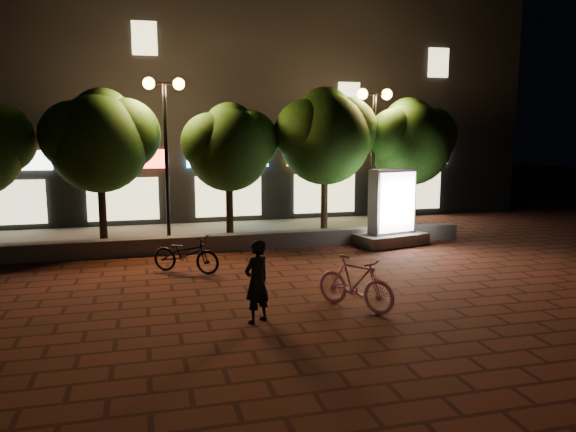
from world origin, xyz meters
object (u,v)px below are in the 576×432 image
object	(u,v)px
street_lamp_left	(165,118)
street_lamp_right	(374,124)
tree_mid	(230,144)
scooter_pink	(355,283)
tree_left	(101,137)
tree_right	(326,133)
tree_far_right	(411,139)
ad_kiosk	(391,215)
scooter_parked	(186,254)
rider	(257,281)

from	to	relation	value
street_lamp_left	street_lamp_right	distance (m)	7.00
tree_mid	scooter_pink	world-z (taller)	tree_mid
tree_mid	street_lamp_right	bearing A→B (deg)	-3.04
street_lamp_right	tree_mid	bearing A→B (deg)	176.96
street_lamp_left	scooter_pink	size ratio (longest dim) A/B	2.83
tree_left	scooter_pink	xyz separation A→B (m)	(5.36, -7.72, -2.90)
tree_right	tree_far_right	size ratio (longest dim) A/B	1.06
ad_kiosk	scooter_pink	distance (m)	6.69
street_lamp_right	street_lamp_left	bearing A→B (deg)	180.00
tree_right	tree_far_right	distance (m)	3.20
ad_kiosk	scooter_parked	xyz separation A→B (m)	(-6.64, -1.83, -0.50)
street_lamp_left	rider	distance (m)	8.48
tree_far_right	scooter_pink	bearing A→B (deg)	-123.64
street_lamp_left	street_lamp_right	world-z (taller)	street_lamp_left
street_lamp_left	tree_mid	bearing A→B (deg)	7.31
scooter_pink	scooter_parked	bearing A→B (deg)	94.02
tree_left	ad_kiosk	distance (m)	9.41
tree_far_right	tree_left	bearing A→B (deg)	180.00
rider	ad_kiosk	bearing A→B (deg)	-165.64
ad_kiosk	tree_far_right	bearing A→B (deg)	50.97
street_lamp_right	rider	world-z (taller)	street_lamp_right
tree_far_right	tree_right	bearing A→B (deg)	180.00
street_lamp_right	rider	size ratio (longest dim) A/B	3.09
tree_right	rider	distance (m)	9.38
tree_mid	ad_kiosk	xyz separation A→B (m)	(4.86, -2.03, -2.23)
tree_left	street_lamp_left	bearing A→B (deg)	-7.70
street_lamp_right	scooter_pink	world-z (taller)	street_lamp_right
tree_right	ad_kiosk	xyz separation A→B (m)	(1.55, -2.03, -2.58)
tree_left	tree_right	xyz separation A→B (m)	(7.30, 0.00, 0.12)
street_lamp_right	tree_right	bearing A→B (deg)	170.90
street_lamp_right	ad_kiosk	distance (m)	3.40
tree_mid	scooter_pink	bearing A→B (deg)	-79.94
scooter_parked	ad_kiosk	bearing A→B (deg)	-42.11
tree_left	street_lamp_left	distance (m)	2.05
tree_left	street_lamp_left	size ratio (longest dim) A/B	0.94
rider	scooter_pink	bearing A→B (deg)	155.23
rider	tree_far_right	bearing A→B (deg)	-164.64
scooter_pink	scooter_parked	distance (m)	4.98
street_lamp_right	scooter_pink	bearing A→B (deg)	-115.66
scooter_pink	rider	bearing A→B (deg)	152.57
tree_right	tree_far_right	world-z (taller)	tree_right
tree_mid	scooter_pink	distance (m)	8.28
ad_kiosk	scooter_pink	size ratio (longest dim) A/B	1.35
tree_right	tree_far_right	xyz separation A→B (m)	(3.20, -0.00, -0.20)
ad_kiosk	scooter_parked	bearing A→B (deg)	-164.59
tree_mid	scooter_parked	size ratio (longest dim) A/B	2.41
tree_mid	tree_far_right	bearing A→B (deg)	0.00
tree_mid	tree_right	bearing A→B (deg)	0.00
tree_far_right	ad_kiosk	xyz separation A→B (m)	(-1.64, -2.03, -2.38)
tree_right	scooter_pink	distance (m)	8.51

